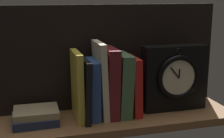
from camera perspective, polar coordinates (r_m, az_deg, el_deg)
ground_plane at (r=108.54cm, az=-0.20°, el=-8.94°), size 83.43×22.38×2.50cm
back_panel at (r=112.90cm, az=-1.64°, el=2.09°), size 83.43×1.20×35.84cm
book_yellow_seinlanguage at (r=103.97cm, az=-6.10°, el=-2.91°), size 2.26×13.66×21.89cm
book_black_skeptic at (r=104.65cm, az=-4.91°, el=-3.43°), size 2.47×16.59×19.65cm
book_blue_modern at (r=105.24cm, az=-3.48°, el=-3.50°), size 3.03×12.57×18.94cm
book_cream_twain at (r=105.05cm, az=-2.03°, el=-1.91°), size 2.91×13.30×24.64cm
book_maroon_dawkins at (r=106.07cm, az=-0.39°, el=-2.32°), size 4.12×13.29×22.61cm
book_green_romantic at (r=107.48cm, az=1.76°, el=-2.70°), size 4.79×13.27×20.59cm
book_red_requiem at (r=108.74cm, az=3.58°, el=-2.85°), size 3.17×13.06×19.34cm
framed_clock at (r=113.40cm, az=10.89°, el=-1.50°), size 22.39×7.12×22.39cm
book_stack_side at (r=105.02cm, az=-13.23°, el=-8.04°), size 14.39×12.22×4.59cm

